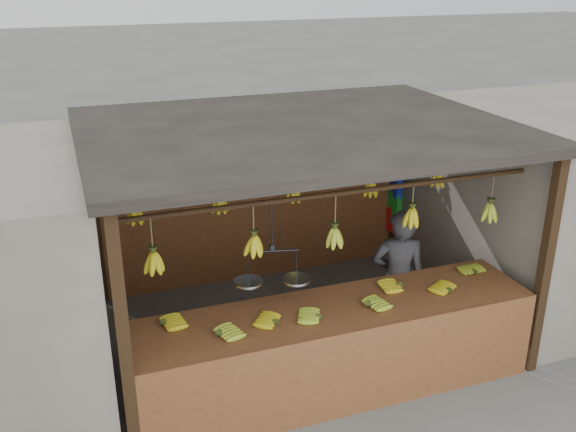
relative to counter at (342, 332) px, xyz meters
name	(u,v)px	position (x,y,z in m)	size (l,w,h in m)	color
ground	(297,331)	(0.03, 1.24, -0.72)	(80.00, 80.00, 0.00)	#5B5B57
stall	(287,157)	(0.03, 1.56, 1.25)	(4.30, 3.30, 2.40)	black
neighbor_right	(566,199)	(3.63, 1.24, 0.43)	(3.00, 3.00, 2.30)	slate
counter	(342,332)	(0.00, 0.00, 0.00)	(3.87, 0.88, 0.96)	brown
hanging_bananas	(298,197)	(0.03, 1.23, 0.91)	(3.58, 2.24, 0.38)	#B3A113
balance_scale	(272,276)	(-0.60, 0.24, 0.56)	(0.68, 0.35, 0.78)	black
vendor	(398,279)	(0.94, 0.64, 0.07)	(0.57, 0.38, 1.58)	#262628
bag_bundles	(395,192)	(1.97, 2.59, 0.29)	(0.08, 0.26, 1.24)	yellow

